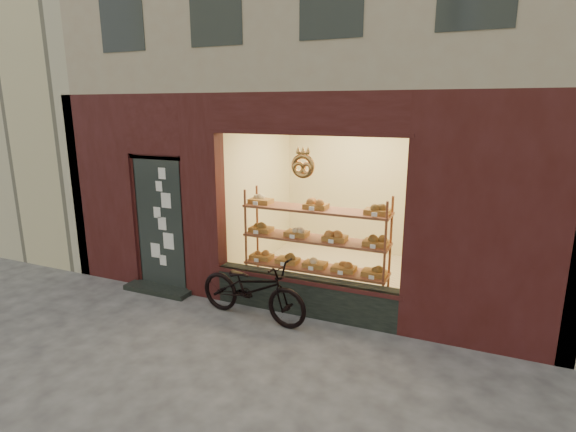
% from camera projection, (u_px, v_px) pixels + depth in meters
% --- Properties ---
extents(ground, '(90.00, 90.00, 0.00)m').
position_uv_depth(ground, '(192.00, 387.00, 4.79)').
color(ground, '#3D3C3E').
extents(neighbor_left, '(12.00, 7.00, 9.00)m').
position_uv_depth(neighbor_left, '(11.00, 47.00, 12.35)').
color(neighbor_left, '#B6B39B').
rests_on(neighbor_left, ground).
extents(display_shelf, '(2.20, 0.45, 1.70)m').
position_uv_depth(display_shelf, '(315.00, 250.00, 6.69)').
color(display_shelf, brown).
rests_on(display_shelf, ground).
extents(bicycle, '(1.75, 0.77, 0.89)m').
position_uv_depth(bicycle, '(253.00, 289.00, 6.25)').
color(bicycle, black).
rests_on(bicycle, ground).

